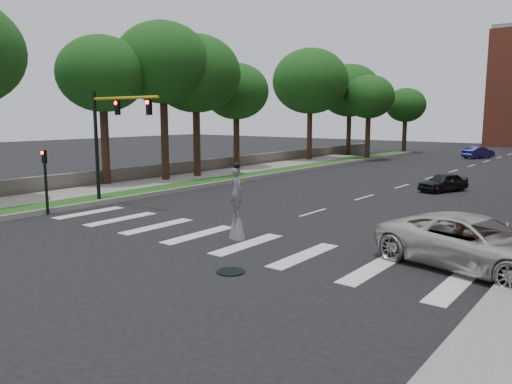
{
  "coord_description": "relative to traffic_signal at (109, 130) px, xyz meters",
  "views": [
    {
      "loc": [
        12.91,
        -13.57,
        4.93
      ],
      "look_at": [
        0.19,
        2.98,
        1.7
      ],
      "focal_mm": 35.0,
      "sensor_mm": 36.0,
      "label": 1
    }
  ],
  "objects": [
    {
      "name": "stilt_performer",
      "position": [
        10.16,
        -1.52,
        -2.89
      ],
      "size": [
        0.82,
        0.68,
        3.08
      ],
      "rotation": [
        0.0,
        0.0,
        2.77
      ],
      "color": "black",
      "rests_on": "ground"
    },
    {
      "name": "ground_plane",
      "position": [
        9.78,
        -3.0,
        -4.15
      ],
      "size": [
        160.0,
        160.0,
        0.0
      ],
      "primitive_type": "plane",
      "color": "black",
      "rests_on": "ground"
    },
    {
      "name": "tree_1",
      "position": [
        -6.63,
        4.45,
        3.49
      ],
      "size": [
        6.05,
        6.05,
        10.26
      ],
      "color": "black",
      "rests_on": "ground"
    },
    {
      "name": "manhole",
      "position": [
        12.78,
        -5.0,
        -4.13
      ],
      "size": [
        0.9,
        0.9,
        0.04
      ],
      "primitive_type": "cylinder",
      "color": "black",
      "rests_on": "ground"
    },
    {
      "name": "tree_2",
      "position": [
        -4.87,
        11.66,
        3.88
      ],
      "size": [
        7.0,
        7.0,
        11.04
      ],
      "color": "black",
      "rests_on": "ground"
    },
    {
      "name": "tree_6",
      "position": [
        -1.01,
        34.32,
        2.68
      ],
      "size": [
        5.5,
        5.5,
        9.22
      ],
      "color": "black",
      "rests_on": "ground"
    },
    {
      "name": "grass_median",
      "position": [
        -1.72,
        17.0,
        -4.03
      ],
      "size": [
        2.0,
        60.0,
        0.25
      ],
      "primitive_type": "cube",
      "color": "#1A4A15",
      "rests_on": "ground"
    },
    {
      "name": "tree_7",
      "position": [
        -1.96,
        47.51,
        2.01
      ],
      "size": [
        5.19,
        5.19,
        8.41
      ],
      "color": "black",
      "rests_on": "ground"
    },
    {
      "name": "tree_8",
      "position": [
        -5.21,
        8.64,
        4.48
      ],
      "size": [
        6.91,
        6.91,
        11.61
      ],
      "color": "black",
      "rests_on": "ground"
    },
    {
      "name": "tree_3",
      "position": [
        -6.3,
        18.24,
        2.82
      ],
      "size": [
        5.86,
        5.86,
        9.51
      ],
      "color": "black",
      "rests_on": "ground"
    },
    {
      "name": "stone_wall",
      "position": [
        -7.22,
        19.0,
        -3.6
      ],
      "size": [
        0.5,
        56.0,
        1.1
      ],
      "primitive_type": "cube",
      "color": "#59554C",
      "rests_on": "ground"
    },
    {
      "name": "median_curb",
      "position": [
        -0.67,
        17.0,
        -4.01
      ],
      "size": [
        0.2,
        60.0,
        0.28
      ],
      "primitive_type": "cube",
      "color": "gray",
      "rests_on": "ground"
    },
    {
      "name": "tree_5",
      "position": [
        -6.09,
        39.75,
        3.71
      ],
      "size": [
        7.51,
        7.51,
        11.08
      ],
      "color": "black",
      "rests_on": "ground"
    },
    {
      "name": "secondary_signal",
      "position": [
        -0.52,
        -3.5,
        -2.2
      ],
      "size": [
        0.25,
        0.21,
        3.23
      ],
      "color": "black",
      "rests_on": "ground"
    },
    {
      "name": "sidewalk_left",
      "position": [
        -4.72,
        7.0,
        -4.06
      ],
      "size": [
        4.0,
        60.0,
        0.18
      ],
      "primitive_type": "cube",
      "color": "gray",
      "rests_on": "ground"
    },
    {
      "name": "traffic_signal",
      "position": [
        0.0,
        0.0,
        0.0
      ],
      "size": [
        5.3,
        0.23,
        6.2
      ],
      "color": "black",
      "rests_on": "ground"
    },
    {
      "name": "car_mid",
      "position": [
        8.08,
        44.31,
        -3.47
      ],
      "size": [
        2.93,
        4.36,
        1.36
      ],
      "primitive_type": "imported",
      "rotation": [
        0.0,
        0.0,
        2.74
      ],
      "color": "navy",
      "rests_on": "ground"
    },
    {
      "name": "tree_4",
      "position": [
        -5.64,
        29.75,
        4.3
      ],
      "size": [
        8.08,
        8.08,
        11.9
      ],
      "color": "black",
      "rests_on": "ground"
    },
    {
      "name": "car_near",
      "position": [
        12.79,
        16.28,
        -3.54
      ],
      "size": [
        2.75,
        3.86,
        1.22
      ],
      "primitive_type": "imported",
      "rotation": [
        0.0,
        0.0,
        -0.41
      ],
      "color": "black",
      "rests_on": "ground"
    },
    {
      "name": "suv_crossing",
      "position": [
        18.78,
        0.0,
        -3.28
      ],
      "size": [
        6.74,
        4.28,
        1.73
      ],
      "primitive_type": "imported",
      "rotation": [
        0.0,
        0.0,
        1.33
      ],
      "color": "beige",
      "rests_on": "ground"
    }
  ]
}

